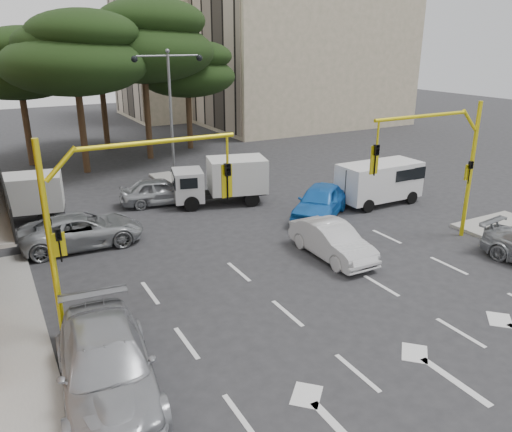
{
  "coord_description": "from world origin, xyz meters",
  "views": [
    {
      "loc": [
        -9.75,
        -11.97,
        8.41
      ],
      "look_at": [
        -0.5,
        4.84,
        1.6
      ],
      "focal_mm": 35.0,
      "sensor_mm": 36.0,
      "label": 1
    }
  ],
  "objects_px": {
    "signal_mast_left": "(112,206)",
    "car_silver_wagon": "(106,366)",
    "car_blue_compact": "(320,202)",
    "van_white": "(379,183)",
    "box_truck_a": "(13,200)",
    "car_white_hatch": "(332,241)",
    "box_truck_b": "(221,182)",
    "signal_mast_right": "(444,156)",
    "street_lamp_center": "(170,95)",
    "car_silver_cross_a": "(82,230)",
    "car_silver_cross_b": "(160,191)"
  },
  "relations": [
    {
      "from": "car_silver_wagon",
      "to": "box_truck_a",
      "type": "height_order",
      "value": "box_truck_a"
    },
    {
      "from": "signal_mast_left",
      "to": "car_silver_cross_a",
      "type": "bearing_deg",
      "value": 89.05
    },
    {
      "from": "box_truck_a",
      "to": "car_silver_wagon",
      "type": "bearing_deg",
      "value": -166.26
    },
    {
      "from": "car_silver_cross_b",
      "to": "van_white",
      "type": "height_order",
      "value": "van_white"
    },
    {
      "from": "street_lamp_center",
      "to": "car_blue_compact",
      "type": "relative_size",
      "value": 1.63
    },
    {
      "from": "box_truck_b",
      "to": "car_white_hatch",
      "type": "bearing_deg",
      "value": -158.63
    },
    {
      "from": "signal_mast_right",
      "to": "car_white_hatch",
      "type": "bearing_deg",
      "value": 169.0
    },
    {
      "from": "car_blue_compact",
      "to": "van_white",
      "type": "distance_m",
      "value": 4.15
    },
    {
      "from": "signal_mast_left",
      "to": "car_blue_compact",
      "type": "xyz_separation_m",
      "value": [
        11.19,
        5.13,
        -3.07
      ]
    },
    {
      "from": "van_white",
      "to": "box_truck_b",
      "type": "distance_m",
      "value": 8.51
    },
    {
      "from": "car_blue_compact",
      "to": "box_truck_b",
      "type": "height_order",
      "value": "box_truck_b"
    },
    {
      "from": "car_silver_cross_b",
      "to": "box_truck_a",
      "type": "bearing_deg",
      "value": 95.26
    },
    {
      "from": "signal_mast_left",
      "to": "box_truck_a",
      "type": "xyz_separation_m",
      "value": [
        -2.2,
        11.58,
        -2.72
      ]
    },
    {
      "from": "car_silver_cross_a",
      "to": "box_truck_a",
      "type": "height_order",
      "value": "box_truck_a"
    },
    {
      "from": "box_truck_b",
      "to": "van_white",
      "type": "bearing_deg",
      "value": -103.27
    },
    {
      "from": "car_white_hatch",
      "to": "signal_mast_right",
      "type": "bearing_deg",
      "value": -10.65
    },
    {
      "from": "car_silver_cross_a",
      "to": "box_truck_a",
      "type": "relative_size",
      "value": 1.08
    },
    {
      "from": "signal_mast_right",
      "to": "car_white_hatch",
      "type": "relative_size",
      "value": 1.39
    },
    {
      "from": "signal_mast_right",
      "to": "box_truck_a",
      "type": "bearing_deg",
      "value": 143.76
    },
    {
      "from": "car_white_hatch",
      "to": "car_silver_cross_a",
      "type": "xyz_separation_m",
      "value": [
        -8.66,
        6.11,
        -0.0
      ]
    },
    {
      "from": "box_truck_b",
      "to": "car_silver_cross_b",
      "type": "bearing_deg",
      "value": 77.79
    },
    {
      "from": "box_truck_b",
      "to": "street_lamp_center",
      "type": "bearing_deg",
      "value": 27.49
    },
    {
      "from": "signal_mast_right",
      "to": "signal_mast_left",
      "type": "height_order",
      "value": "same"
    },
    {
      "from": "signal_mast_right",
      "to": "car_white_hatch",
      "type": "xyz_separation_m",
      "value": [
        -4.84,
        0.94,
        -3.17
      ]
    },
    {
      "from": "signal_mast_right",
      "to": "box_truck_b",
      "type": "bearing_deg",
      "value": 121.37
    },
    {
      "from": "car_blue_compact",
      "to": "box_truck_a",
      "type": "bearing_deg",
      "value": -154.44
    },
    {
      "from": "signal_mast_left",
      "to": "car_blue_compact",
      "type": "bearing_deg",
      "value": 24.64
    },
    {
      "from": "car_white_hatch",
      "to": "car_silver_cross_a",
      "type": "height_order",
      "value": "car_white_hatch"
    },
    {
      "from": "van_white",
      "to": "signal_mast_right",
      "type": "bearing_deg",
      "value": -16.77
    },
    {
      "from": "van_white",
      "to": "box_truck_b",
      "type": "bearing_deg",
      "value": -117.84
    },
    {
      "from": "car_silver_wagon",
      "to": "van_white",
      "type": "bearing_deg",
      "value": 33.86
    },
    {
      "from": "car_white_hatch",
      "to": "box_truck_b",
      "type": "distance_m",
      "value": 8.65
    },
    {
      "from": "car_blue_compact",
      "to": "box_truck_a",
      "type": "relative_size",
      "value": 1.01
    },
    {
      "from": "signal_mast_right",
      "to": "van_white",
      "type": "xyz_separation_m",
      "value": [
        1.7,
        5.5,
        -2.75
      ]
    },
    {
      "from": "signal_mast_right",
      "to": "car_silver_cross_a",
      "type": "distance_m",
      "value": 15.55
    },
    {
      "from": "signal_mast_left",
      "to": "car_silver_wagon",
      "type": "height_order",
      "value": "signal_mast_left"
    },
    {
      "from": "signal_mast_right",
      "to": "car_silver_wagon",
      "type": "xyz_separation_m",
      "value": [
        -14.8,
        -3.11,
        -3.07
      ]
    },
    {
      "from": "car_silver_cross_b",
      "to": "car_silver_wagon",
      "type": "bearing_deg",
      "value": 166.55
    },
    {
      "from": "car_white_hatch",
      "to": "car_silver_wagon",
      "type": "bearing_deg",
      "value": -157.52
    },
    {
      "from": "van_white",
      "to": "street_lamp_center",
      "type": "bearing_deg",
      "value": -134.67
    },
    {
      "from": "box_truck_b",
      "to": "car_silver_cross_a",
      "type": "bearing_deg",
      "value": 122.72
    },
    {
      "from": "signal_mast_right",
      "to": "car_silver_wagon",
      "type": "height_order",
      "value": "signal_mast_right"
    },
    {
      "from": "car_white_hatch",
      "to": "box_truck_b",
      "type": "xyz_separation_m",
      "value": [
        -0.97,
        8.58,
        0.52
      ]
    },
    {
      "from": "car_blue_compact",
      "to": "car_white_hatch",
      "type": "bearing_deg",
      "value": -68.67
    },
    {
      "from": "signal_mast_left",
      "to": "car_silver_wagon",
      "type": "relative_size",
      "value": 1.07
    },
    {
      "from": "van_white",
      "to": "box_truck_a",
      "type": "distance_m",
      "value": 18.53
    },
    {
      "from": "signal_mast_left",
      "to": "van_white",
      "type": "bearing_deg",
      "value": 19.75
    },
    {
      "from": "signal_mast_right",
      "to": "box_truck_b",
      "type": "distance_m",
      "value": 11.46
    },
    {
      "from": "signal_mast_right",
      "to": "car_silver_cross_a",
      "type": "xyz_separation_m",
      "value": [
        -13.49,
        7.05,
        -3.18
      ]
    },
    {
      "from": "street_lamp_center",
      "to": "car_white_hatch",
      "type": "bearing_deg",
      "value": -81.44
    }
  ]
}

